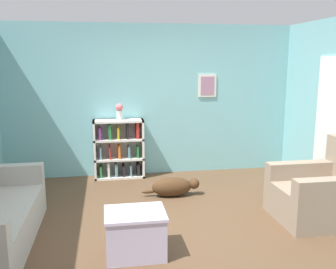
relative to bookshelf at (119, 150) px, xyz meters
The scene contains 7 objects.
ground_plane 2.18m from the bookshelf, 74.41° to the right, with size 14.00×14.00×0.00m, color brown.
wall_back 1.01m from the bookshelf, 19.35° to the left, with size 5.60×0.13×2.60m.
bookshelf is the anchor object (origin of this frame).
recliner_chair 3.30m from the bookshelf, 41.55° to the right, with size 1.05×0.91×1.00m.
coffee_table 2.71m from the bookshelf, 88.82° to the right, with size 0.62×0.49×0.47m.
dog 1.35m from the bookshelf, 55.09° to the right, with size 0.87×0.26×0.29m.
vase 0.67m from the bookshelf, 45.44° to the right, with size 0.13×0.13×0.27m.
Camera 1 is at (-0.77, -4.23, 1.97)m, focal length 40.00 mm.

